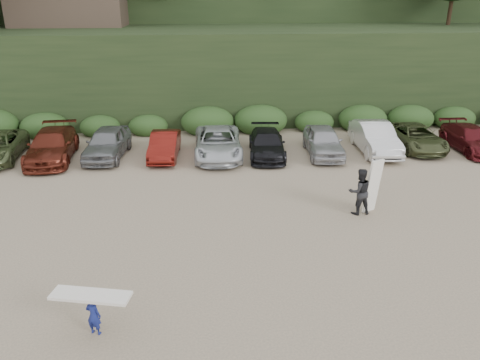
{
  "coord_description": "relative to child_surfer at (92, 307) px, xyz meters",
  "views": [
    {
      "loc": [
        -2.45,
        -14.51,
        8.38
      ],
      "look_at": [
        -1.0,
        3.0,
        1.3
      ],
      "focal_mm": 35.0,
      "sensor_mm": 36.0,
      "label": 1
    }
  ],
  "objects": [
    {
      "name": "ground",
      "position": [
        5.43,
        4.28,
        -0.84
      ],
      "size": [
        120.0,
        120.0,
        0.0
      ],
      "primitive_type": "plane",
      "color": "tan",
      "rests_on": "ground"
    },
    {
      "name": "parked_cars",
      "position": [
        4.65,
        14.2,
        -0.09
      ],
      "size": [
        39.72,
        5.77,
        1.65
      ],
      "color": "silver",
      "rests_on": "ground"
    },
    {
      "name": "child_surfer",
      "position": [
        0.0,
        0.0,
        0.0
      ],
      "size": [
        2.13,
        1.01,
        1.23
      ],
      "color": "navy",
      "rests_on": "ground"
    },
    {
      "name": "adult_surfer",
      "position": [
        9.22,
        6.5,
        0.14
      ],
      "size": [
        1.43,
        0.84,
        2.28
      ],
      "color": "black",
      "rests_on": "ground"
    }
  ]
}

